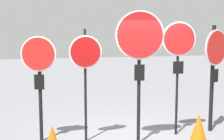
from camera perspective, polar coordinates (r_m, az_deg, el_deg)
name	(u,v)px	position (r m, az deg, el deg)	size (l,w,h in m)	color
ground_plane	(133,138)	(6.87, 3.85, -12.38)	(40.00, 40.00, 0.00)	slate
stop_sign_0	(39,67)	(6.47, -13.21, 0.55)	(0.70, 0.20, 2.20)	black
stop_sign_1	(85,60)	(6.32, -4.87, 1.76)	(0.67, 0.11, 2.34)	black
stop_sign_2	(140,47)	(6.15, 5.09, 4.30)	(0.95, 0.19, 2.70)	black
stop_sign_3	(179,49)	(6.85, 12.09, 3.72)	(0.73, 0.15, 2.49)	black
stop_sign_4	(215,61)	(7.35, 18.27, 1.64)	(0.73, 0.39, 2.42)	black
traffic_cone_0	(199,130)	(6.60, 15.55, -10.46)	(0.45, 0.45, 0.67)	black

